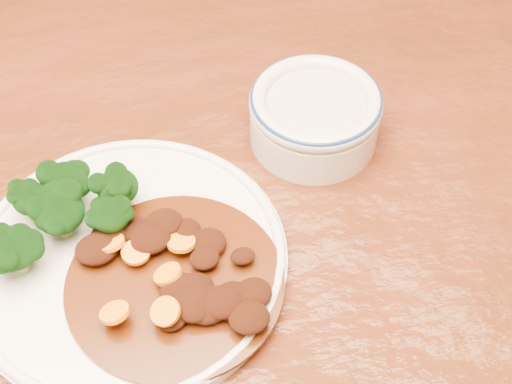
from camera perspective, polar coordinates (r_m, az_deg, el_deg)
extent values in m
cube|color=#5D2310|center=(0.67, -10.64, -7.64)|extent=(1.50, 0.90, 0.04)
cylinder|color=#412010|center=(1.37, 19.27, 4.08)|extent=(0.06, 0.06, 0.71)
cylinder|color=white|center=(0.66, -10.12, -5.40)|extent=(0.29, 0.29, 0.01)
torus|color=white|center=(0.65, -10.19, -5.09)|extent=(0.29, 0.29, 0.01)
cylinder|color=#85A555|center=(0.66, -18.53, -5.26)|extent=(0.01, 0.01, 0.02)
ellipsoid|color=black|center=(0.65, -19.00, -4.18)|extent=(0.04, 0.04, 0.03)
cylinder|color=#85A555|center=(0.69, -14.64, -0.40)|extent=(0.01, 0.01, 0.02)
ellipsoid|color=black|center=(0.68, -15.01, 0.77)|extent=(0.04, 0.04, 0.03)
cylinder|color=#85A555|center=(0.66, -11.28, -2.83)|extent=(0.01, 0.01, 0.02)
ellipsoid|color=black|center=(0.65, -11.55, -1.77)|extent=(0.04, 0.04, 0.03)
cylinder|color=#85A555|center=(0.67, -15.05, -2.76)|extent=(0.01, 0.01, 0.02)
ellipsoid|color=black|center=(0.66, -15.46, -1.56)|extent=(0.04, 0.04, 0.04)
cylinder|color=#85A555|center=(0.69, -17.19, -1.52)|extent=(0.01, 0.01, 0.02)
ellipsoid|color=black|center=(0.68, -17.57, -0.51)|extent=(0.03, 0.03, 0.03)
cylinder|color=#85A555|center=(0.68, -10.74, -0.72)|extent=(0.01, 0.01, 0.02)
ellipsoid|color=black|center=(0.67, -11.00, 0.40)|extent=(0.04, 0.04, 0.03)
cylinder|color=#85A555|center=(0.66, -18.26, -5.42)|extent=(0.01, 0.01, 0.02)
ellipsoid|color=black|center=(0.64, -18.73, -4.34)|extent=(0.04, 0.04, 0.03)
cylinder|color=#4C1E08|center=(0.63, -6.50, -7.23)|extent=(0.19, 0.19, 0.00)
ellipsoid|color=black|center=(0.60, -6.87, -9.64)|extent=(0.03, 0.03, 0.02)
ellipsoid|color=black|center=(0.63, -4.14, -5.32)|extent=(0.03, 0.02, 0.01)
ellipsoid|color=black|center=(0.65, -11.08, -3.33)|extent=(0.03, 0.03, 0.01)
ellipsoid|color=black|center=(0.65, -7.42, -2.44)|extent=(0.04, 0.03, 0.02)
ellipsoid|color=black|center=(0.64, -12.63, -4.49)|extent=(0.04, 0.03, 0.02)
ellipsoid|color=black|center=(0.61, -5.95, -8.08)|extent=(0.04, 0.04, 0.02)
ellipsoid|color=black|center=(0.63, -1.07, -5.14)|extent=(0.02, 0.02, 0.01)
ellipsoid|color=black|center=(0.60, -5.01, -8.81)|extent=(0.04, 0.04, 0.02)
ellipsoid|color=black|center=(0.65, -5.51, -3.05)|extent=(0.02, 0.03, 0.01)
ellipsoid|color=black|center=(0.60, -2.75, -8.81)|extent=(0.04, 0.03, 0.02)
ellipsoid|color=black|center=(0.59, -0.55, -10.02)|extent=(0.03, 0.03, 0.02)
ellipsoid|color=black|center=(0.60, -3.98, -8.97)|extent=(0.04, 0.04, 0.02)
ellipsoid|color=black|center=(0.61, -0.20, -8.09)|extent=(0.03, 0.03, 0.02)
ellipsoid|color=black|center=(0.60, -0.77, -9.11)|extent=(0.02, 0.02, 0.01)
ellipsoid|color=black|center=(0.65, -11.68, -3.38)|extent=(0.03, 0.03, 0.02)
ellipsoid|color=black|center=(0.61, -1.82, -8.71)|extent=(0.04, 0.04, 0.02)
ellipsoid|color=black|center=(0.61, -4.97, -7.64)|extent=(0.03, 0.03, 0.02)
ellipsoid|color=black|center=(0.64, -3.80, -4.06)|extent=(0.03, 0.03, 0.02)
ellipsoid|color=black|center=(0.65, -9.66, -2.92)|extent=(0.03, 0.03, 0.01)
ellipsoid|color=black|center=(0.64, -8.42, -3.78)|extent=(0.04, 0.03, 0.02)
cylinder|color=orange|center=(0.59, -7.26, -9.46)|extent=(0.03, 0.04, 0.02)
cylinder|color=orange|center=(0.62, -7.08, -6.52)|extent=(0.03, 0.03, 0.02)
cylinder|color=orange|center=(0.60, -11.25, -9.44)|extent=(0.03, 0.03, 0.02)
cylinder|color=orange|center=(0.61, -4.98, -7.93)|extent=(0.03, 0.03, 0.02)
cylinder|color=orange|center=(0.64, -11.56, -4.01)|extent=(0.04, 0.03, 0.02)
cylinder|color=orange|center=(0.64, -9.59, -4.79)|extent=(0.03, 0.03, 0.01)
cylinder|color=orange|center=(0.64, -6.01, -4.05)|extent=(0.03, 0.03, 0.01)
cylinder|color=silver|center=(0.74, 4.66, 5.51)|extent=(0.13, 0.13, 0.04)
cylinder|color=beige|center=(0.72, 4.79, 6.96)|extent=(0.10, 0.10, 0.01)
torus|color=silver|center=(0.72, 4.81, 7.21)|extent=(0.13, 0.13, 0.02)
torus|color=navy|center=(0.72, 4.84, 7.47)|extent=(0.13, 0.13, 0.01)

